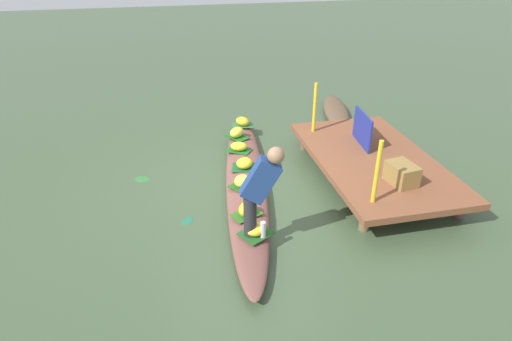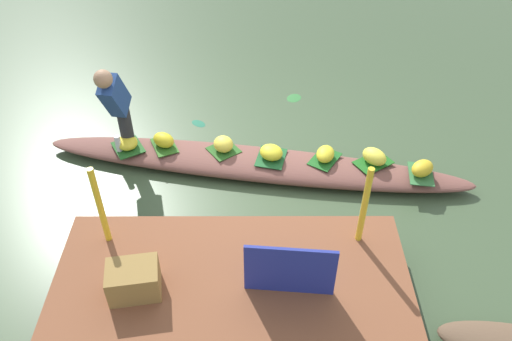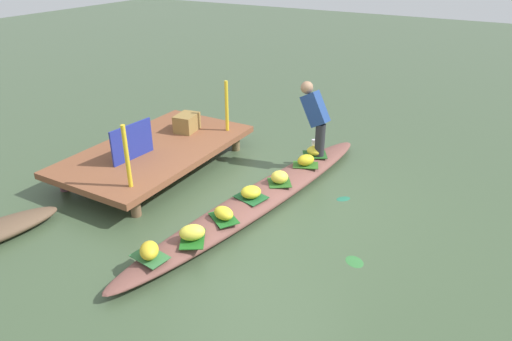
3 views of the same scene
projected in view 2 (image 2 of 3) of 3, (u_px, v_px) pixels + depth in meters
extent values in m
plane|color=#3E5236|center=(254.00, 170.00, 6.35)|extent=(40.00, 40.00, 0.00)
cube|color=brown|center=(232.00, 294.00, 4.59)|extent=(3.20, 1.80, 0.10)
cylinder|color=brown|center=(361.00, 246.00, 5.26)|extent=(0.14, 0.14, 0.28)
cylinder|color=brown|center=(108.00, 246.00, 5.26)|extent=(0.14, 0.14, 0.28)
ellipsoid|color=brown|center=(254.00, 164.00, 6.28)|extent=(5.21, 1.43, 0.22)
cube|color=#1C5629|center=(271.00, 157.00, 6.19)|extent=(0.41, 0.46, 0.01)
ellipsoid|color=yellow|center=(271.00, 152.00, 6.14)|extent=(0.38, 0.37, 0.16)
cube|color=#205620|center=(128.00, 147.00, 6.34)|extent=(0.47, 0.49, 0.01)
ellipsoid|color=gold|center=(127.00, 143.00, 6.29)|extent=(0.34, 0.35, 0.14)
cube|color=#2F651F|center=(164.00, 146.00, 6.36)|extent=(0.39, 0.46, 0.01)
ellipsoid|color=gold|center=(164.00, 140.00, 6.31)|extent=(0.34, 0.32, 0.18)
cube|color=#275A1E|center=(224.00, 150.00, 6.30)|extent=(0.45, 0.45, 0.01)
ellipsoid|color=yellow|center=(223.00, 144.00, 6.24)|extent=(0.33, 0.33, 0.18)
cube|color=#326D3A|center=(421.00, 174.00, 5.97)|extent=(0.32, 0.44, 0.01)
ellipsoid|color=gold|center=(422.00, 168.00, 5.91)|extent=(0.35, 0.34, 0.17)
cube|color=#1D5E20|center=(325.00, 159.00, 6.17)|extent=(0.44, 0.48, 0.01)
ellipsoid|color=yellow|center=(325.00, 154.00, 6.12)|extent=(0.28, 0.34, 0.15)
cube|color=#1D601C|center=(373.00, 162.00, 6.12)|extent=(0.51, 0.46, 0.01)
ellipsoid|color=yellow|center=(374.00, 156.00, 6.06)|extent=(0.36, 0.37, 0.18)
cylinder|color=#28282D|center=(126.00, 126.00, 6.22)|extent=(0.16, 0.16, 0.55)
cube|color=navy|center=(114.00, 96.00, 5.79)|extent=(0.26, 0.52, 0.59)
sphere|color=#9E7556|center=(103.00, 79.00, 5.46)|extent=(0.20, 0.20, 0.20)
cylinder|color=silver|center=(118.00, 144.00, 6.22)|extent=(0.07, 0.07, 0.22)
cube|color=navy|center=(290.00, 271.00, 4.38)|extent=(0.77, 0.10, 0.55)
cylinder|color=yellow|center=(364.00, 206.00, 4.72)|extent=(0.06, 0.06, 0.89)
cylinder|color=yellow|center=(100.00, 206.00, 4.72)|extent=(0.06, 0.06, 0.89)
cube|color=olive|center=(134.00, 280.00, 4.46)|extent=(0.48, 0.38, 0.30)
ellipsoid|color=#22674B|center=(199.00, 123.00, 7.09)|extent=(0.25, 0.24, 0.01)
ellipsoid|color=#317336|center=(294.00, 98.00, 7.56)|extent=(0.30, 0.31, 0.01)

